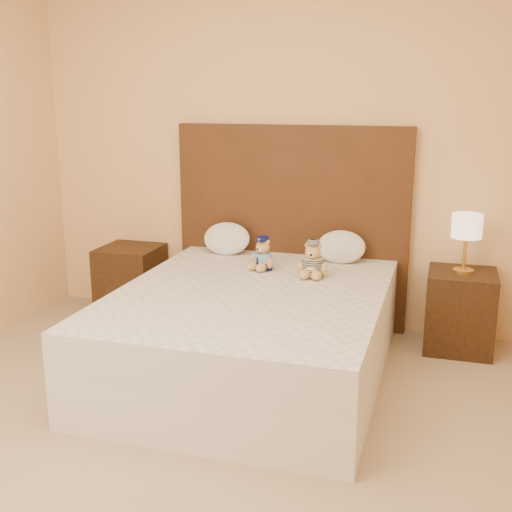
{
  "coord_description": "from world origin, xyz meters",
  "views": [
    {
      "loc": [
        1.12,
        -2.39,
        1.73
      ],
      "look_at": [
        -0.05,
        1.45,
        0.7
      ],
      "focal_mm": 45.0,
      "sensor_mm": 36.0,
      "label": 1
    }
  ],
  "objects": [
    {
      "name": "ground",
      "position": [
        0.0,
        0.0,
        0.0
      ],
      "size": [
        4.0,
        4.5,
        0.0
      ],
      "primitive_type": "cube",
      "color": "tan",
      "rests_on": "ground"
    },
    {
      "name": "room_walls",
      "position": [
        0.0,
        0.46,
        1.81
      ],
      "size": [
        4.04,
        4.52,
        2.72
      ],
      "color": "#F5C285",
      "rests_on": "ground"
    },
    {
      "name": "bed",
      "position": [
        0.0,
        1.2,
        0.28
      ],
      "size": [
        1.6,
        2.0,
        0.55
      ],
      "color": "white",
      "rests_on": "ground"
    },
    {
      "name": "headboard",
      "position": [
        0.0,
        2.21,
        0.75
      ],
      "size": [
        1.75,
        0.08,
        1.5
      ],
      "primitive_type": "cube",
      "color": "#462715",
      "rests_on": "ground"
    },
    {
      "name": "nightstand_left",
      "position": [
        -1.25,
        2.0,
        0.28
      ],
      "size": [
        0.45,
        0.45,
        0.55
      ],
      "primitive_type": "cube",
      "color": "#382212",
      "rests_on": "ground"
    },
    {
      "name": "nightstand_right",
      "position": [
        1.25,
        2.0,
        0.28
      ],
      "size": [
        0.45,
        0.45,
        0.55
      ],
      "primitive_type": "cube",
      "color": "#382212",
      "rests_on": "ground"
    },
    {
      "name": "lamp",
      "position": [
        1.25,
        2.0,
        0.85
      ],
      "size": [
        0.2,
        0.2,
        0.4
      ],
      "color": "gold",
      "rests_on": "nightstand_right"
    },
    {
      "name": "teddy_police",
      "position": [
        -0.07,
        1.68,
        0.66
      ],
      "size": [
        0.25,
        0.25,
        0.23
      ],
      "primitive_type": null,
      "rotation": [
        0.0,
        0.0,
        -0.39
      ],
      "color": "tan",
      "rests_on": "bed"
    },
    {
      "name": "teddy_prisoner",
      "position": [
        0.3,
        1.59,
        0.67
      ],
      "size": [
        0.21,
        0.2,
        0.24
      ],
      "primitive_type": null,
      "rotation": [
        0.0,
        0.0,
        0.02
      ],
      "color": "tan",
      "rests_on": "bed"
    },
    {
      "name": "pillow_left",
      "position": [
        -0.45,
        2.03,
        0.68
      ],
      "size": [
        0.36,
        0.23,
        0.25
      ],
      "primitive_type": "ellipsoid",
      "color": "white",
      "rests_on": "bed"
    },
    {
      "name": "pillow_right",
      "position": [
        0.41,
        2.03,
        0.67
      ],
      "size": [
        0.35,
        0.22,
        0.24
      ],
      "primitive_type": "ellipsoid",
      "color": "white",
      "rests_on": "bed"
    }
  ]
}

